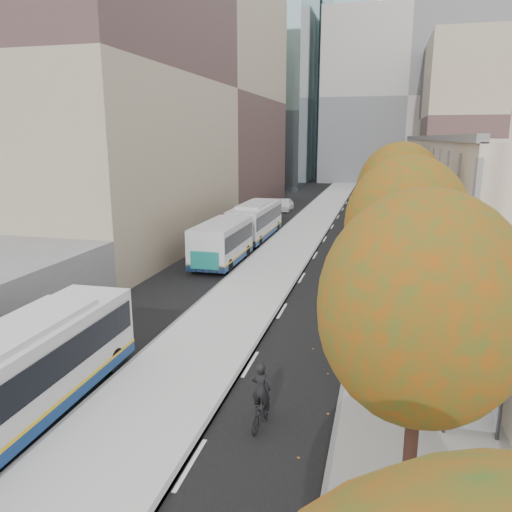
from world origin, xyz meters
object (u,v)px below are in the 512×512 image
(bus_shelter, at_px, (473,339))
(cyclist, at_px, (261,403))
(bus_far, at_px, (243,228))
(distant_car, at_px, (284,205))

(bus_shelter, distance_m, cyclist, 6.78)
(bus_shelter, bearing_deg, bus_far, 122.83)
(distant_car, bearing_deg, bus_shelter, -72.74)
(bus_shelter, bearing_deg, cyclist, -154.82)
(bus_shelter, height_order, cyclist, bus_shelter)
(bus_shelter, bearing_deg, distant_car, 108.85)
(bus_shelter, relative_size, cyclist, 2.23)
(bus_shelter, relative_size, bus_far, 0.26)
(bus_far, height_order, cyclist, bus_far)
(cyclist, height_order, distant_car, cyclist)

